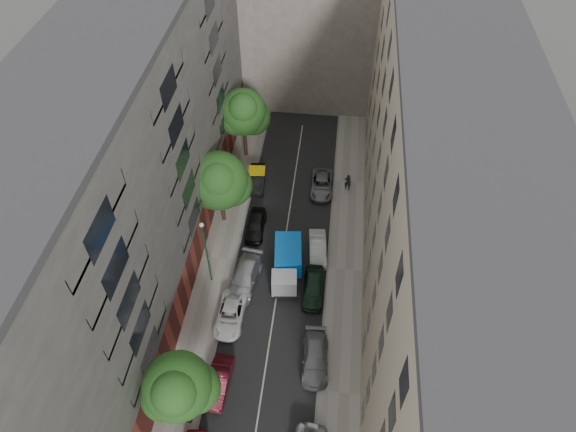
# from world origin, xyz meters

# --- Properties ---
(ground) EXTENTS (120.00, 120.00, 0.00)m
(ground) POSITION_xyz_m (0.00, 0.00, 0.00)
(ground) COLOR #4C4C49
(ground) RESTS_ON ground
(road_surface) EXTENTS (8.00, 44.00, 0.02)m
(road_surface) POSITION_xyz_m (0.00, 0.00, 0.01)
(road_surface) COLOR black
(road_surface) RESTS_ON ground
(sidewalk_left) EXTENTS (3.00, 44.00, 0.15)m
(sidewalk_left) POSITION_xyz_m (-5.50, 0.00, 0.07)
(sidewalk_left) COLOR gray
(sidewalk_left) RESTS_ON ground
(sidewalk_right) EXTENTS (3.00, 44.00, 0.15)m
(sidewalk_right) POSITION_xyz_m (5.50, 0.00, 0.07)
(sidewalk_right) COLOR gray
(sidewalk_right) RESTS_ON ground
(building_left) EXTENTS (8.00, 44.00, 20.00)m
(building_left) POSITION_xyz_m (-11.00, 0.00, 10.00)
(building_left) COLOR #484744
(building_left) RESTS_ON ground
(building_right) EXTENTS (8.00, 44.00, 20.00)m
(building_right) POSITION_xyz_m (11.00, 0.00, 10.00)
(building_right) COLOR tan
(building_right) RESTS_ON ground
(building_endcap) EXTENTS (18.00, 12.00, 18.00)m
(building_endcap) POSITION_xyz_m (0.00, 28.00, 9.00)
(building_endcap) COLOR gray
(building_endcap) RESTS_ON ground
(tarp_truck) EXTENTS (2.69, 5.65, 2.52)m
(tarp_truck) POSITION_xyz_m (0.60, -0.89, 1.39)
(tarp_truck) COLOR black
(tarp_truck) RESTS_ON ground
(car_left_1) EXTENTS (1.61, 4.19, 1.36)m
(car_left_1) POSITION_xyz_m (-3.11, -11.40, 0.68)
(car_left_1) COLOR #4A0E18
(car_left_1) RESTS_ON ground
(car_left_2) EXTENTS (2.22, 4.67, 1.29)m
(car_left_2) POSITION_xyz_m (-3.33, -5.80, 0.64)
(car_left_2) COLOR silver
(car_left_2) RESTS_ON ground
(car_left_3) EXTENTS (2.76, 5.40, 1.50)m
(car_left_3) POSITION_xyz_m (-2.80, -2.20, 0.75)
(car_left_3) COLOR #AFAFB3
(car_left_3) RESTS_ON ground
(car_left_4) EXTENTS (1.68, 4.12, 1.40)m
(car_left_4) POSITION_xyz_m (-2.80, 3.70, 0.70)
(car_left_4) COLOR black
(car_left_4) RESTS_ON ground
(car_left_5) EXTENTS (1.86, 4.32, 1.39)m
(car_left_5) POSITION_xyz_m (-3.60, 9.81, 0.69)
(car_left_5) COLOR black
(car_left_5) RESTS_ON ground
(car_right_1) EXTENTS (2.15, 4.77, 1.36)m
(car_right_1) POSITION_xyz_m (3.60, -8.80, 0.68)
(car_right_1) COLOR slate
(car_right_1) RESTS_ON ground
(car_right_2) EXTENTS (1.76, 4.37, 1.49)m
(car_right_2) POSITION_xyz_m (2.98, -2.60, 0.74)
(car_right_2) COLOR black
(car_right_2) RESTS_ON ground
(car_right_3) EXTENTS (1.87, 4.28, 1.37)m
(car_right_3) POSITION_xyz_m (3.02, 1.60, 0.68)
(car_right_3) COLOR silver
(car_right_3) RESTS_ON ground
(car_right_4) EXTENTS (2.22, 4.65, 1.28)m
(car_right_4) POSITION_xyz_m (2.80, 9.80, 0.64)
(car_right_4) COLOR slate
(car_right_4) RESTS_ON ground
(tree_near) EXTENTS (4.73, 4.37, 7.84)m
(tree_near) POSITION_xyz_m (-4.50, -14.25, 5.44)
(tree_near) COLOR #382619
(tree_near) RESTS_ON sidewalk_left
(tree_mid) EXTENTS (5.46, 5.21, 7.52)m
(tree_mid) POSITION_xyz_m (-5.87, 4.48, 4.94)
(tree_mid) COLOR #382619
(tree_mid) RESTS_ON sidewalk_left
(tree_far) EXTENTS (4.98, 4.67, 7.91)m
(tree_far) POSITION_xyz_m (-5.35, 13.89, 5.42)
(tree_far) COLOR #382619
(tree_far) RESTS_ON sidewalk_left
(lamp_post) EXTENTS (0.36, 0.36, 7.12)m
(lamp_post) POSITION_xyz_m (-5.63, -2.36, 4.48)
(lamp_post) COLOR #175330
(lamp_post) RESTS_ON sidewalk_left
(pedestrian) EXTENTS (0.74, 0.54, 1.86)m
(pedestrian) POSITION_xyz_m (5.33, 9.94, 1.08)
(pedestrian) COLOR black
(pedestrian) RESTS_ON sidewalk_right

